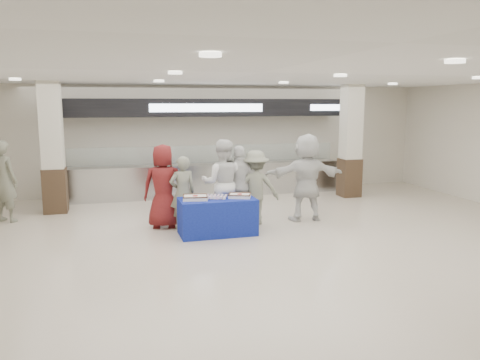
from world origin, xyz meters
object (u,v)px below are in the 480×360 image
object	(u,v)px
sheet_cake_left	(195,197)
chef_tall	(222,183)
display_table	(217,216)
cupcake_tray	(216,197)
soldier_a	(183,193)
soldier_bg	(4,181)
civilian_maroon	(164,186)
chef_short	(240,185)
civilian_white	(306,177)
soldier_b	(255,187)
sheet_cake_right	(240,195)

from	to	relation	value
sheet_cake_left	chef_tall	size ratio (longest dim) A/B	0.28
display_table	cupcake_tray	bearing A→B (deg)	116.55
display_table	sheet_cake_left	world-z (taller)	sheet_cake_left
cupcake_tray	soldier_a	world-z (taller)	soldier_a
chef_tall	soldier_bg	size ratio (longest dim) A/B	1.02
display_table	cupcake_tray	xyz separation A→B (m)	(-0.01, 0.03, 0.41)
civilian_maroon	soldier_bg	xyz separation A→B (m)	(-3.43, 1.43, 0.03)
soldier_a	cupcake_tray	bearing A→B (deg)	125.30
display_table	civilian_maroon	bearing A→B (deg)	139.30
display_table	chef_short	size ratio (longest dim) A/B	0.88
civilian_maroon	soldier_bg	distance (m)	3.72
chef_tall	civilian_white	xyz separation A→B (m)	(1.97, 0.01, 0.05)
chef_tall	soldier_b	bearing A→B (deg)	-164.57
display_table	cupcake_tray	size ratio (longest dim) A/B	3.49
display_table	soldier_a	distance (m)	0.98
cupcake_tray	civilian_maroon	world-z (taller)	civilian_maroon
soldier_b	soldier_bg	bearing A→B (deg)	-6.31
sheet_cake_right	display_table	bearing A→B (deg)	178.46
cupcake_tray	civilian_white	world-z (taller)	civilian_white
civilian_maroon	civilian_white	size ratio (longest dim) A/B	0.91
sheet_cake_left	soldier_b	xyz separation A→B (m)	(1.45, 0.63, 0.02)
civilian_maroon	soldier_b	world-z (taller)	civilian_maroon
sheet_cake_right	sheet_cake_left	bearing A→B (deg)	178.77
sheet_cake_right	civilian_maroon	size ratio (longest dim) A/B	0.29
cupcake_tray	chef_tall	xyz separation A→B (m)	(0.27, 0.61, 0.17)
soldier_a	chef_tall	distance (m)	0.89
soldier_a	soldier_bg	bearing A→B (deg)	-32.37
soldier_bg	civilian_white	bearing A→B (deg)	-160.09
sheet_cake_right	civilian_white	size ratio (longest dim) A/B	0.27
cupcake_tray	soldier_a	bearing A→B (deg)	134.67
display_table	sheet_cake_left	xyz separation A→B (m)	(-0.45, 0.01, 0.43)
sheet_cake_left	soldier_a	size ratio (longest dim) A/B	0.35
cupcake_tray	soldier_bg	distance (m)	4.95
sheet_cake_left	civilian_maroon	xyz separation A→B (m)	(-0.55, 0.82, 0.11)
soldier_b	civilian_maroon	bearing A→B (deg)	4.82
chef_short	display_table	bearing A→B (deg)	57.79
soldier_b	civilian_white	bearing A→B (deg)	-169.19
chef_tall	sheet_cake_right	bearing A→B (deg)	123.99
civilian_white	chef_short	bearing A→B (deg)	2.91
display_table	soldier_bg	world-z (taller)	soldier_bg
sheet_cake_right	civilian_maroon	distance (m)	1.70
soldier_bg	soldier_a	bearing A→B (deg)	-169.52
chef_tall	display_table	bearing A→B (deg)	83.77
chef_short	sheet_cake_right	bearing A→B (deg)	87.03
soldier_b	chef_short	bearing A→B (deg)	4.76
civilian_maroon	chef_tall	distance (m)	1.27
chef_short	civilian_white	distance (m)	1.57
soldier_a	chef_short	xyz separation A→B (m)	(1.28, 0.03, 0.10)
sheet_cake_right	soldier_b	xyz separation A→B (m)	(0.53, 0.65, 0.03)
sheet_cake_left	chef_tall	bearing A→B (deg)	41.93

